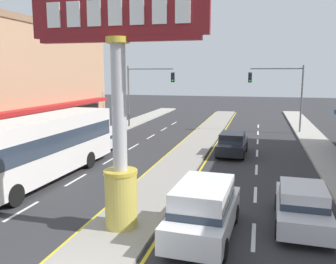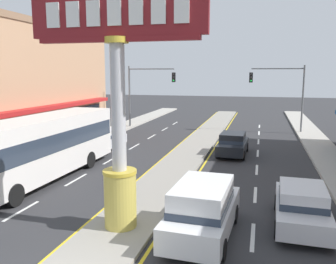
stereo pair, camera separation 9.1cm
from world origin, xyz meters
The scene contains 13 objects.
median_strip centered at (0.00, 18.00, 0.07)m, with size 2.47×52.00×0.14m, color gray.
sidewalk_left centered at (-8.97, 16.00, 0.09)m, with size 2.26×60.00×0.18m, color #ADA89E.
sidewalk_right centered at (8.97, 16.00, 0.09)m, with size 2.26×60.00×0.18m, color #ADA89E.
lane_markings centered at (0.00, 16.65, 0.00)m, with size 9.21×52.00×0.01m.
district_sign centered at (0.00, 4.19, 4.43)m, with size 6.01×1.18×8.13m.
storefront_left centered at (-15.20, 17.27, 4.68)m, with size 9.30×20.62×9.37m.
traffic_light_left_side centered at (-6.47, 26.84, 4.25)m, with size 4.86×0.46×6.20m.
traffic_light_right_side centered at (6.47, 27.31, 4.25)m, with size 4.86×0.46×6.20m.
sedan_near_right_lane centered at (2.88, 17.03, 0.79)m, with size 1.96×4.36×1.53m.
suv_far_right_lane centered at (2.88, 4.36, 0.98)m, with size 2.15×4.69×1.90m.
sedan_mid_left_lane centered at (-6.18, 16.19, 0.79)m, with size 1.99×4.38×1.53m.
bus_far_left_oncoming centered at (-6.19, 8.66, 1.87)m, with size 2.83×11.26×3.26m.
sedan_kerb_right centered at (6.18, 6.12, 0.79)m, with size 1.96×4.36×1.53m.
Camera 1 is at (4.54, -6.91, 5.47)m, focal length 38.11 mm.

